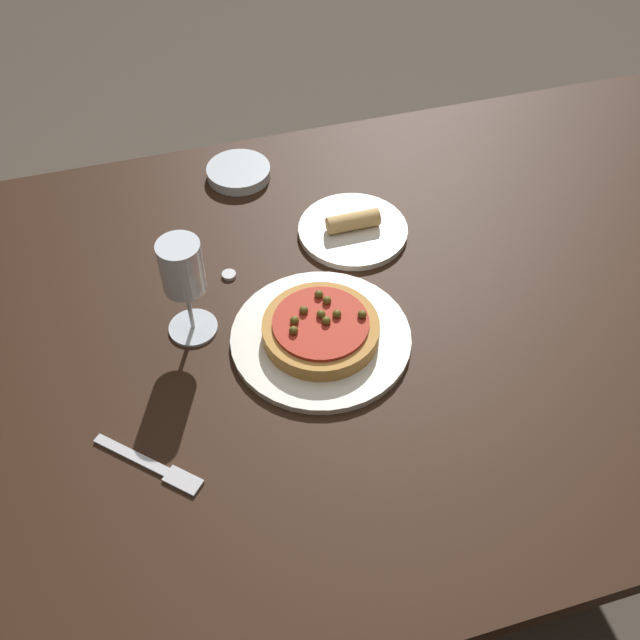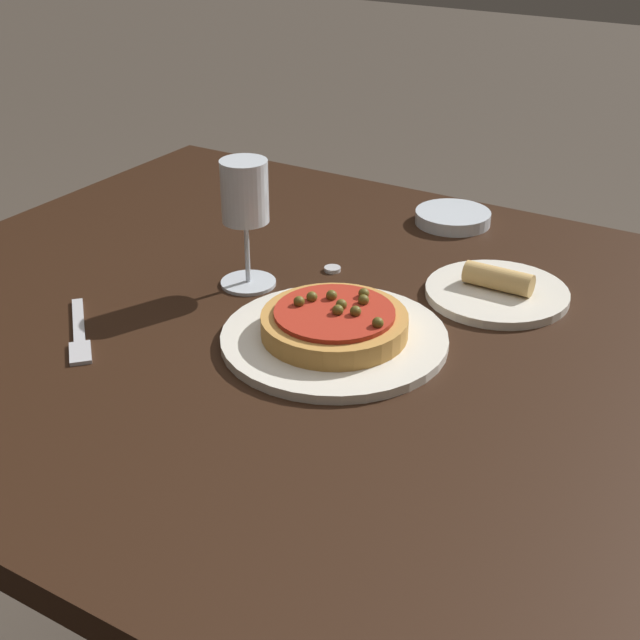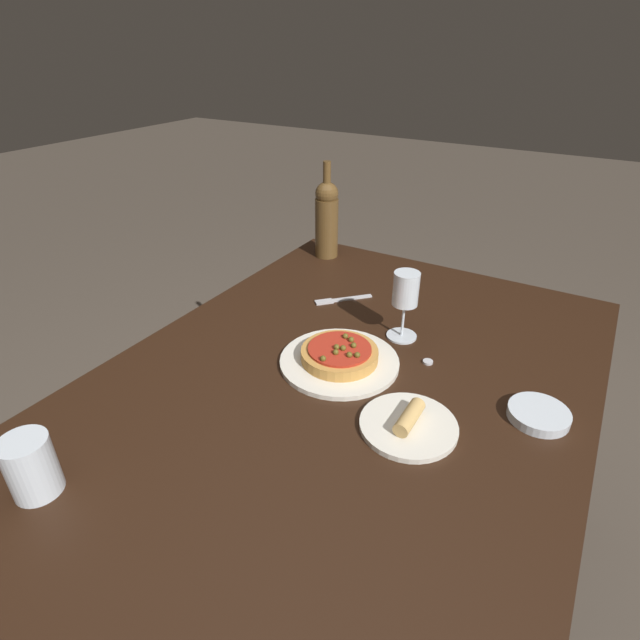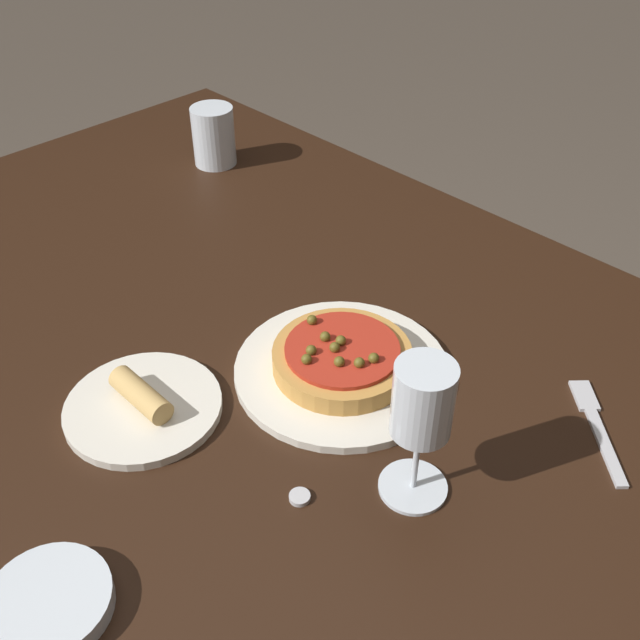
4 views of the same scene
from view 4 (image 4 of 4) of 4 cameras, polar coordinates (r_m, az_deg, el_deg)
ground_plane at (r=1.64m, az=-3.05°, el=-22.65°), size 14.00×14.00×0.00m
dining_table at (r=1.09m, az=-4.25°, el=-4.90°), size 1.59×1.04×0.76m
dinner_plate at (r=0.99m, az=1.68°, el=-3.81°), size 0.28×0.28×0.01m
pizza at (r=0.97m, az=1.68°, el=-2.85°), size 0.18×0.18×0.04m
wine_glass at (r=0.77m, az=7.79°, el=-6.66°), size 0.08×0.08×0.18m
water_cup at (r=1.48m, az=-8.11°, el=13.71°), size 0.08×0.08×0.11m
side_bowl at (r=0.81m, az=-19.95°, el=-19.60°), size 0.12×0.12×0.02m
fork at (r=0.98m, az=20.27°, el=-7.40°), size 0.14×0.13×0.00m
side_plate at (r=0.96m, az=-13.34°, el=-6.34°), size 0.20×0.20×0.04m
bottle_cap at (r=0.85m, az=-1.56°, el=-13.33°), size 0.02×0.02×0.01m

